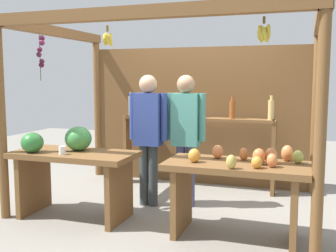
% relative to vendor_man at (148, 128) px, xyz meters
% --- Properties ---
extents(ground_plane, '(12.00, 12.00, 0.00)m').
position_rel_vendor_man_xyz_m(ground_plane, '(0.28, 0.14, -0.94)').
color(ground_plane, gray).
rests_on(ground_plane, ground).
extents(market_stall, '(3.36, 2.24, 2.20)m').
position_rel_vendor_man_xyz_m(market_stall, '(0.27, 0.62, 0.36)').
color(market_stall, brown).
rests_on(market_stall, ground).
extents(fruit_counter_left, '(1.36, 0.65, 1.01)m').
position_rel_vendor_man_xyz_m(fruit_counter_left, '(-0.65, -0.66, -0.32)').
color(fruit_counter_left, brown).
rests_on(fruit_counter_left, ground).
extents(fruit_counter_right, '(1.36, 0.64, 0.89)m').
position_rel_vendor_man_xyz_m(fruit_counter_right, '(1.19, -0.66, -0.37)').
color(fruit_counter_right, brown).
rests_on(fruit_counter_right, ground).
extents(bottle_shelf_unit, '(2.15, 0.22, 1.34)m').
position_rel_vendor_man_xyz_m(bottle_shelf_unit, '(0.36, 0.93, -0.15)').
color(bottle_shelf_unit, brown).
rests_on(bottle_shelf_unit, ground).
extents(vendor_man, '(0.48, 0.21, 1.58)m').
position_rel_vendor_man_xyz_m(vendor_man, '(0.00, 0.00, 0.00)').
color(vendor_man, '#363E40').
rests_on(vendor_man, ground).
extents(vendor_woman, '(0.48, 0.21, 1.58)m').
position_rel_vendor_man_xyz_m(vendor_woman, '(0.43, 0.12, -0.00)').
color(vendor_woman, '#47476F').
rests_on(vendor_woman, ground).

